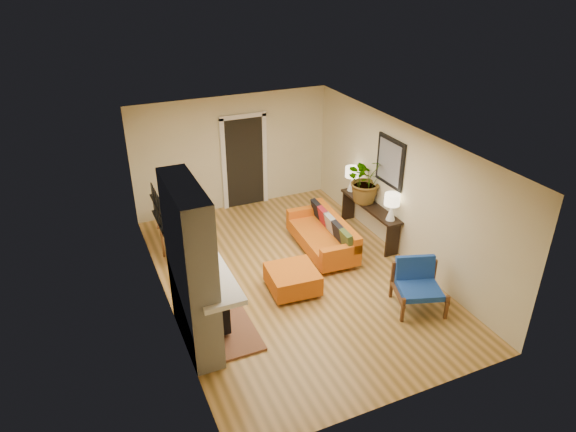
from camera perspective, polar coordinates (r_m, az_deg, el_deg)
name	(u,v)px	position (r m, az deg, el deg)	size (l,w,h in m)	color
room_shell	(268,161)	(11.29, -2.22, 6.17)	(6.50, 6.50, 6.50)	tan
fireplace	(194,272)	(7.49, -10.39, -6.09)	(1.09, 1.68, 2.60)	white
sofa	(325,235)	(10.18, 4.15, -2.09)	(0.91, 1.92, 0.74)	silver
ottoman	(293,279)	(8.99, 0.51, -6.98)	(0.89, 0.89, 0.42)	silver
blue_chair	(418,282)	(8.84, 14.20, -7.10)	(0.97, 0.96, 0.81)	brown
dining_table	(180,222)	(10.37, -11.90, -0.62)	(1.00, 1.60, 0.84)	brown
console_table	(370,211)	(10.63, 9.09, 0.51)	(0.34, 1.85, 0.72)	black
lamp_near	(392,204)	(9.90, 11.46, 1.33)	(0.30, 0.30, 0.54)	white
lamp_far	(352,176)	(11.03, 7.13, 4.44)	(0.30, 0.30, 0.54)	white
houseplant	(367,179)	(10.51, 8.73, 4.05)	(0.88, 0.76, 0.98)	#1E5919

